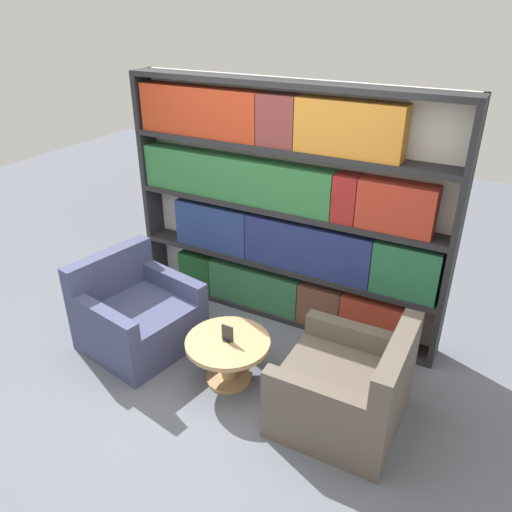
{
  "coord_description": "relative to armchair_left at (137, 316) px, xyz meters",
  "views": [
    {
      "loc": [
        1.86,
        -2.48,
        2.88
      ],
      "look_at": [
        0.07,
        0.78,
        0.96
      ],
      "focal_mm": 35.0,
      "sensor_mm": 36.0,
      "label": 1
    }
  ],
  "objects": [
    {
      "name": "coffee_table",
      "position": [
        1.01,
        -0.04,
        0.0
      ],
      "size": [
        0.7,
        0.7,
        0.4
      ],
      "color": "tan",
      "rests_on": "ground_plane"
    },
    {
      "name": "bookshelf",
      "position": [
        0.94,
        1.08,
        0.84
      ],
      "size": [
        3.11,
        0.3,
        2.3
      ],
      "color": "silver",
      "rests_on": "ground_plane"
    },
    {
      "name": "ground_plane",
      "position": [
        0.94,
        -0.34,
        -0.29
      ],
      "size": [
        14.0,
        14.0,
        0.0
      ],
      "primitive_type": "plane",
      "color": "slate"
    },
    {
      "name": "armchair_left",
      "position": [
        0.0,
        0.0,
        0.0
      ],
      "size": [
        1.03,
        1.04,
        0.84
      ],
      "rotation": [
        0.0,
        0.0,
        1.4
      ],
      "color": "#42476B",
      "rests_on": "ground_plane"
    },
    {
      "name": "table_sign",
      "position": [
        1.01,
        -0.04,
        0.18
      ],
      "size": [
        0.11,
        0.06,
        0.14
      ],
      "color": "black",
      "rests_on": "coffee_table"
    },
    {
      "name": "armchair_right",
      "position": [
        2.02,
        -0.01,
        0.0
      ],
      "size": [
        0.89,
        0.91,
        0.84
      ],
      "rotation": [
        0.0,
        0.0,
        -1.56
      ],
      "color": "brown",
      "rests_on": "ground_plane"
    }
  ]
}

